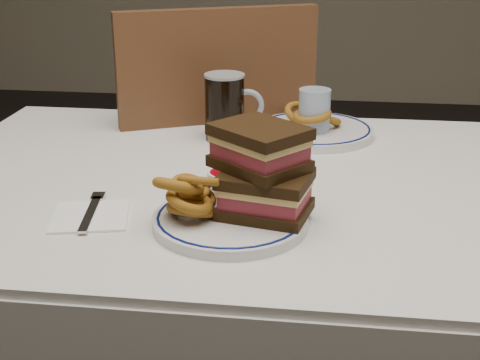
# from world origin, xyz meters

# --- Properties ---
(dining_table) EXTENTS (1.27, 0.87, 0.75)m
(dining_table) POSITION_xyz_m (0.00, 0.00, 0.64)
(dining_table) COLOR silver
(dining_table) RESTS_ON floor
(chair_far) EXTENTS (0.62, 0.62, 1.01)m
(chair_far) POSITION_xyz_m (-0.18, 0.48, 0.55)
(chair_far) COLOR #412915
(chair_far) RESTS_ON floor
(main_plate) EXTENTS (0.24, 0.24, 0.02)m
(main_plate) POSITION_xyz_m (-0.02, -0.20, 0.76)
(main_plate) COLOR silver
(main_plate) RESTS_ON dining_table
(reuben_sandwich) EXTENTS (0.17, 0.17, 0.14)m
(reuben_sandwich) POSITION_xyz_m (0.03, -0.18, 0.84)
(reuben_sandwich) COLOR black
(reuben_sandwich) RESTS_ON main_plate
(onion_rings_main) EXTENTS (0.12, 0.11, 0.09)m
(onion_rings_main) POSITION_xyz_m (-0.08, -0.21, 0.80)
(onion_rings_main) COLOR brown
(onion_rings_main) RESTS_ON main_plate
(ketchup_ramekin) EXTENTS (0.06, 0.06, 0.03)m
(ketchup_ramekin) POSITION_xyz_m (-0.04, -0.10, 0.79)
(ketchup_ramekin) COLOR white
(ketchup_ramekin) RESTS_ON main_plate
(beer_mug) EXTENTS (0.13, 0.09, 0.14)m
(beer_mug) POSITION_xyz_m (-0.09, 0.23, 0.82)
(beer_mug) COLOR black
(beer_mug) RESTS_ON dining_table
(water_glass) EXTENTS (0.07, 0.07, 0.11)m
(water_glass) POSITION_xyz_m (0.10, 0.26, 0.80)
(water_glass) COLOR #92A5BD
(water_glass) RESTS_ON dining_table
(far_plate) EXTENTS (0.26, 0.26, 0.02)m
(far_plate) POSITION_xyz_m (0.10, 0.28, 0.76)
(far_plate) COLOR silver
(far_plate) RESTS_ON dining_table
(onion_rings_far) EXTENTS (0.13, 0.13, 0.07)m
(onion_rings_far) POSITION_xyz_m (0.09, 0.28, 0.79)
(onion_rings_far) COLOR brown
(onion_rings_far) RESTS_ON far_plate
(napkin_fork) EXTENTS (0.14, 0.16, 0.01)m
(napkin_fork) POSITION_xyz_m (-0.24, -0.20, 0.75)
(napkin_fork) COLOR white
(napkin_fork) RESTS_ON dining_table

